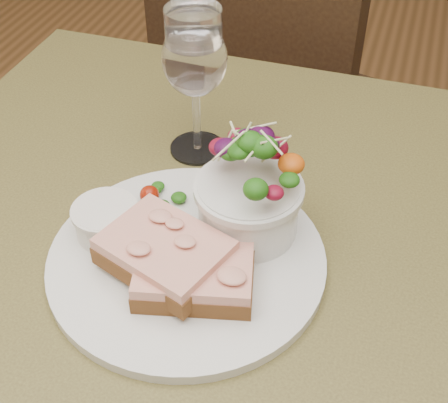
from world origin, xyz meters
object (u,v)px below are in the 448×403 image
(cafe_table, at_px, (207,304))
(sandwich_back, at_px, (165,252))
(dinner_plate, at_px, (187,259))
(sandwich_front, at_px, (195,273))
(chair_far, at_px, (279,171))
(ramekin, at_px, (106,220))
(salad_bowl, at_px, (249,186))
(wine_glass, at_px, (195,63))

(cafe_table, distance_m, sandwich_back, 0.15)
(dinner_plate, height_order, sandwich_front, sandwich_front)
(chair_far, relative_size, ramekin, 13.88)
(salad_bowl, xyz_separation_m, wine_glass, (-0.10, 0.13, 0.05))
(sandwich_back, bearing_deg, salad_bowl, 72.72)
(dinner_plate, xyz_separation_m, sandwich_back, (-0.01, -0.02, 0.03))
(ramekin, bearing_deg, wine_glass, 78.89)
(chair_far, xyz_separation_m, sandwich_front, (0.08, -0.77, 0.48))
(ramekin, bearing_deg, chair_far, 87.24)
(dinner_plate, relative_size, ramekin, 4.42)
(cafe_table, bearing_deg, wine_glass, 112.30)
(sandwich_front, bearing_deg, cafe_table, 87.20)
(dinner_plate, height_order, sandwich_back, sandwich_back)
(sandwich_front, height_order, wine_glass, wine_glass)
(chair_far, height_order, salad_bowl, chair_far)
(ramekin, relative_size, wine_glass, 0.37)
(sandwich_front, distance_m, sandwich_back, 0.04)
(sandwich_back, bearing_deg, cafe_table, 88.52)
(chair_far, relative_size, wine_glass, 5.14)
(chair_far, relative_size, sandwich_front, 6.95)
(chair_far, xyz_separation_m, ramekin, (-0.04, -0.73, 0.49))
(sandwich_back, relative_size, wine_glass, 0.81)
(dinner_plate, xyz_separation_m, salad_bowl, (0.05, 0.06, 0.07))
(cafe_table, height_order, sandwich_back, sandwich_back)
(ramekin, bearing_deg, sandwich_back, -20.22)
(ramekin, height_order, wine_glass, wine_glass)
(sandwich_back, height_order, salad_bowl, salad_bowl)
(dinner_plate, height_order, ramekin, ramekin)
(ramekin, bearing_deg, dinner_plate, -3.17)
(salad_bowl, height_order, wine_glass, wine_glass)
(cafe_table, xyz_separation_m, dinner_plate, (-0.01, -0.03, 0.11))
(cafe_table, xyz_separation_m, salad_bowl, (0.04, 0.02, 0.17))
(sandwich_front, distance_m, ramekin, 0.12)
(ramekin, bearing_deg, sandwich_front, -18.82)
(chair_far, distance_m, wine_glass, 0.80)
(chair_far, xyz_separation_m, sandwich_back, (0.04, -0.76, 0.49))
(wine_glass, bearing_deg, dinner_plate, -73.77)
(sandwich_front, xyz_separation_m, ramekin, (-0.11, 0.04, 0.00))
(chair_far, distance_m, salad_bowl, 0.86)
(dinner_plate, bearing_deg, wine_glass, 106.23)
(dinner_plate, height_order, wine_glass, wine_glass)
(cafe_table, distance_m, wine_glass, 0.28)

